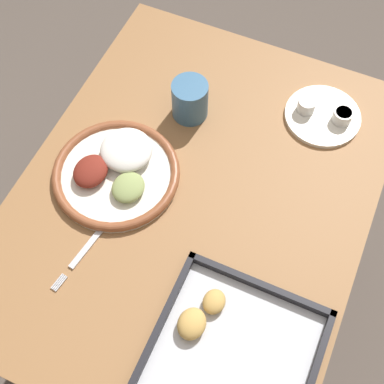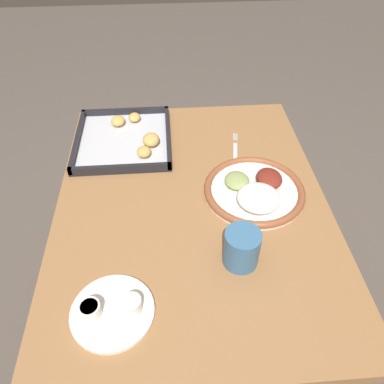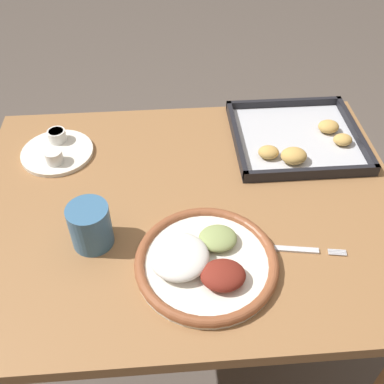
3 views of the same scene
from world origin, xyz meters
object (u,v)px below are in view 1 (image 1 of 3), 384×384
(fork, at_px, (90,243))
(dinner_plate, at_px, (117,170))
(baking_tray, at_px, (225,360))
(drinking_cup, at_px, (190,100))
(saucer_plate, at_px, (323,114))

(fork, bearing_deg, dinner_plate, -162.03)
(baking_tray, distance_m, drinking_cup, 0.56)
(saucer_plate, bearing_deg, drinking_cup, -68.79)
(dinner_plate, bearing_deg, saucer_plate, 131.95)
(fork, distance_m, baking_tray, 0.34)
(fork, xyz_separation_m, drinking_cup, (-0.38, 0.05, 0.04))
(baking_tray, xyz_separation_m, drinking_cup, (-0.48, -0.28, 0.04))
(dinner_plate, height_order, saucer_plate, dinner_plate)
(dinner_plate, xyz_separation_m, drinking_cup, (-0.21, 0.08, 0.03))
(dinner_plate, height_order, fork, dinner_plate)
(dinner_plate, xyz_separation_m, baking_tray, (0.27, 0.35, -0.00))
(saucer_plate, xyz_separation_m, baking_tray, (0.59, -0.00, -0.00))
(drinking_cup, bearing_deg, dinner_plate, -19.72)
(baking_tray, bearing_deg, fork, -107.28)
(dinner_plate, distance_m, fork, 0.17)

